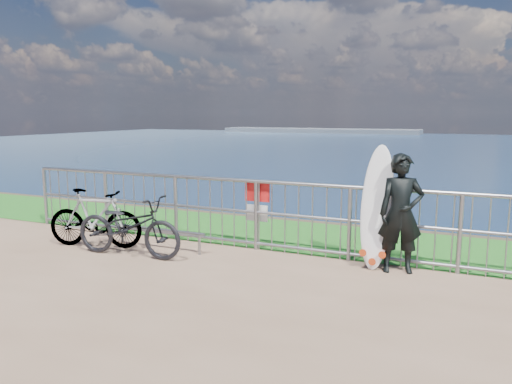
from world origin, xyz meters
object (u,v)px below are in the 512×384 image
at_px(surfboard, 377,212).
at_px(bicycle_far, 95,218).
at_px(surfer, 401,214).
at_px(bicycle_near, 128,226).

height_order(surfboard, bicycle_far, surfboard).
bearing_deg(surfboard, surfer, -11.40).
distance_m(surfer, bicycle_far, 4.76).
bearing_deg(surfer, bicycle_far, 171.37).
height_order(surfer, bicycle_near, surfer).
bearing_deg(surfer, surfboard, 151.49).
xyz_separation_m(bicycle_near, bicycle_far, (-0.83, 0.20, 0.01)).
relative_size(surfer, bicycle_far, 1.02).
bearing_deg(bicycle_far, surfer, -95.37).
xyz_separation_m(surfboard, bicycle_far, (-4.35, -0.77, -0.32)).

